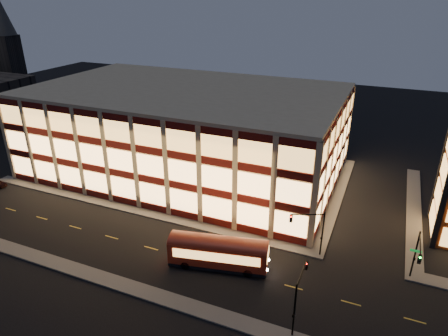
% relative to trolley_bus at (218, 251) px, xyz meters
% --- Properties ---
extents(ground, '(200.00, 200.00, 0.00)m').
position_rel_trolley_bus_xyz_m(ground, '(-13.08, 5.87, -2.12)').
color(ground, black).
rests_on(ground, ground).
extents(sidewalk_office_south, '(54.00, 2.00, 0.15)m').
position_rel_trolley_bus_xyz_m(sidewalk_office_south, '(-16.08, 6.87, -2.04)').
color(sidewalk_office_south, '#514F4C').
rests_on(sidewalk_office_south, ground).
extents(sidewalk_office_east, '(2.00, 30.00, 0.15)m').
position_rel_trolley_bus_xyz_m(sidewalk_office_east, '(9.92, 22.87, -2.04)').
color(sidewalk_office_east, '#514F4C').
rests_on(sidewalk_office_east, ground).
extents(sidewalk_tower_west, '(2.00, 30.00, 0.15)m').
position_rel_trolley_bus_xyz_m(sidewalk_tower_west, '(20.92, 22.87, -2.04)').
color(sidewalk_tower_west, '#514F4C').
rests_on(sidewalk_tower_west, ground).
extents(sidewalk_near, '(100.00, 2.00, 0.15)m').
position_rel_trolley_bus_xyz_m(sidewalk_near, '(-13.08, -7.13, -2.04)').
color(sidewalk_near, '#514F4C').
rests_on(sidewalk_near, ground).
extents(office_building, '(50.45, 30.45, 14.50)m').
position_rel_trolley_bus_xyz_m(office_building, '(-16.00, 22.79, 5.13)').
color(office_building, tan).
rests_on(office_building, ground).
extents(church_tower, '(5.00, 5.00, 18.00)m').
position_rel_trolley_bus_xyz_m(church_tower, '(-83.08, 45.87, 6.88)').
color(church_tower, '#2D2621').
rests_on(church_tower, ground).
extents(church_spire, '(6.00, 6.00, 10.00)m').
position_rel_trolley_bus_xyz_m(church_spire, '(-83.08, 45.87, 20.88)').
color(church_spire, '#4C473F').
rests_on(church_spire, church_tower).
extents(traffic_signal_far, '(3.79, 1.87, 6.00)m').
position_rel_trolley_bus_xyz_m(traffic_signal_far, '(9.13, 6.11, 2.00)').
color(traffic_signal_far, black).
rests_on(traffic_signal_far, ground).
extents(traffic_signal_right, '(1.20, 4.37, 6.00)m').
position_rel_trolley_bus_xyz_m(traffic_signal_right, '(20.42, 5.25, 1.99)').
color(traffic_signal_right, black).
rests_on(traffic_signal_right, ground).
extents(traffic_signal_near, '(0.32, 4.45, 6.00)m').
position_rel_trolley_bus_xyz_m(traffic_signal_near, '(10.42, -5.16, 2.01)').
color(traffic_signal_near, black).
rests_on(traffic_signal_near, ground).
extents(trolley_bus, '(11.61, 5.14, 3.82)m').
position_rel_trolley_bus_xyz_m(trolley_bus, '(0.00, 0.00, 0.00)').
color(trolley_bus, maroon).
rests_on(trolley_bus, ground).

